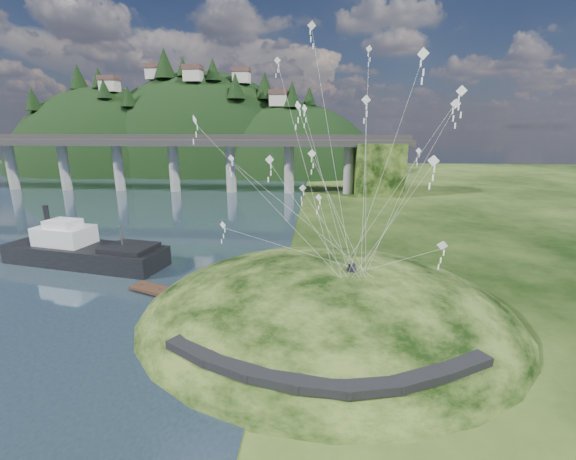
{
  "coord_description": "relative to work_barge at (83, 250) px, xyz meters",
  "views": [
    {
      "loc": [
        7.06,
        -31.06,
        17.0
      ],
      "look_at": [
        4.0,
        6.0,
        7.0
      ],
      "focal_mm": 24.0,
      "sensor_mm": 36.0,
      "label": 1
    }
  ],
  "objects": [
    {
      "name": "footpath",
      "position": [
        30.25,
        -22.89,
        0.24
      ],
      "size": [
        22.29,
        5.84,
        0.83
      ],
      "color": "black",
      "rests_on": "ground"
    },
    {
      "name": "wooden_dock",
      "position": [
        15.89,
        -9.21,
        -1.46
      ],
      "size": [
        12.16,
        6.48,
        0.88
      ],
      "color": "#321E14",
      "rests_on": "ground"
    },
    {
      "name": "bridge",
      "position": [
        -3.67,
        56.92,
        7.86
      ],
      "size": [
        160.0,
        11.0,
        15.0
      ],
      "color": "#2D2B2B",
      "rests_on": "ground"
    },
    {
      "name": "grass_hill",
      "position": [
        30.79,
        -11.15,
        -3.34
      ],
      "size": [
        36.0,
        32.0,
        13.0
      ],
      "color": "black",
      "rests_on": "ground"
    },
    {
      "name": "ground",
      "position": [
        22.79,
        -13.15,
        -1.84
      ],
      "size": [
        320.0,
        320.0,
        0.0
      ],
      "primitive_type": "plane",
      "color": "black",
      "rests_on": "ground"
    },
    {
      "name": "kite_flyers",
      "position": [
        32.74,
        -12.78,
        3.89
      ],
      "size": [
        1.21,
        0.93,
        1.76
      ],
      "color": "#262732",
      "rests_on": "ground"
    },
    {
      "name": "work_barge",
      "position": [
        0.0,
        0.0,
        0.0
      ],
      "size": [
        21.73,
        9.6,
        7.36
      ],
      "color": "black",
      "rests_on": "ground"
    },
    {
      "name": "kite_swarm",
      "position": [
        30.97,
        -9.31,
        14.35
      ],
      "size": [
        19.57,
        17.29,
        19.32
      ],
      "color": "white",
      "rests_on": "ground"
    },
    {
      "name": "far_ridge",
      "position": [
        -20.79,
        109.03,
        -9.28
      ],
      "size": [
        153.0,
        70.0,
        94.5
      ],
      "color": "black",
      "rests_on": "ground"
    }
  ]
}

